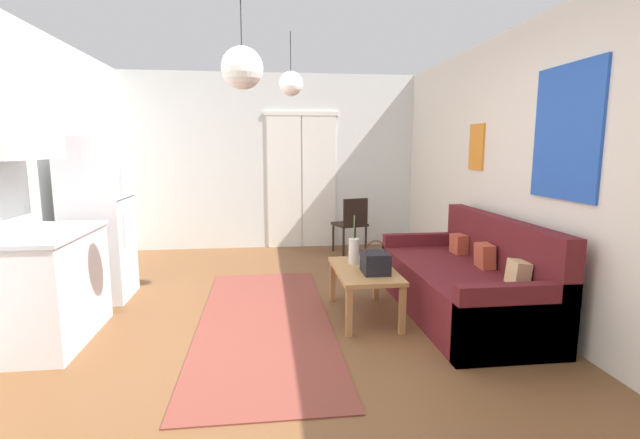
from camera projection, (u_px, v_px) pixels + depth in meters
name	position (u px, v px, depth m)	size (l,w,h in m)	color
ground_plane	(283.00, 354.00, 3.49)	(4.96, 7.90, 0.10)	brown
wall_back	(273.00, 163.00, 6.91)	(4.56, 0.13, 2.62)	silver
wall_right	(566.00, 175.00, 3.55)	(0.12, 7.50, 2.62)	silver
area_rug	(265.00, 321.00, 4.01)	(1.14, 3.02, 0.01)	brown
couch	(468.00, 284.00, 4.15)	(0.90, 2.02, 0.90)	#5B191E
coffee_table	(364.00, 275.00, 4.10)	(0.52, 0.96, 0.44)	#A87542
bamboo_vase	(354.00, 251.00, 4.26)	(0.10, 0.10, 0.46)	beige
handbag	(375.00, 262.00, 3.93)	(0.22, 0.28, 0.29)	black
refrigerator	(98.00, 219.00, 4.54)	(0.58, 0.60, 1.63)	white
kitchen_counter	(40.00, 248.00, 3.50)	(0.62, 1.07, 2.00)	silver
accent_chair	(352.00, 222.00, 6.55)	(0.52, 0.50, 0.82)	black
pendant_lamp_near	(242.00, 68.00, 3.21)	(0.30, 0.30, 0.69)	black
pendant_lamp_far	(291.00, 84.00, 4.40)	(0.24, 0.24, 0.60)	black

